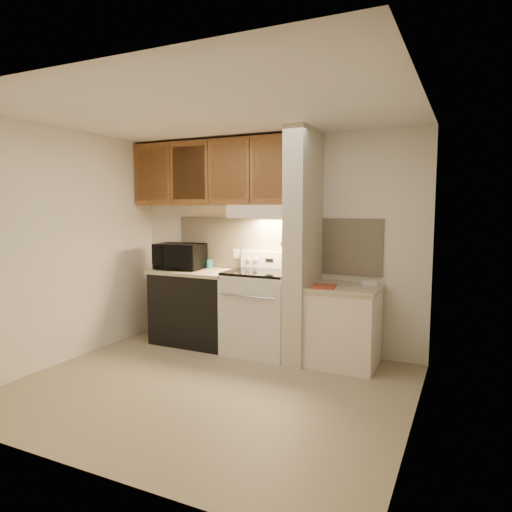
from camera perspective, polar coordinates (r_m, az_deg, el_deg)
The scene contains 50 objects.
floor at distance 4.44m, azimuth -5.92°, elevation -16.04°, with size 3.60×3.60×0.00m, color tan.
ceiling at distance 4.20m, azimuth -6.31°, elevation 17.43°, with size 3.60×3.60×0.00m, color white.
wall_back at distance 5.47m, azimuth 2.12°, elevation 1.67°, with size 3.60×0.02×2.50m, color white.
wall_left at distance 5.30m, azimuth -22.95°, elevation 1.05°, with size 0.02×3.00×2.50m, color white.
wall_right at distance 3.55m, azimuth 19.50°, elevation -1.08°, with size 0.02×3.00×2.50m, color white.
backsplash at distance 5.46m, azimuth 2.07°, elevation 1.50°, with size 2.60×0.02×0.63m, color beige.
range_body at distance 5.28m, azimuth 0.59°, elevation -7.18°, with size 0.76×0.65×0.92m, color silver.
oven_window at distance 4.99m, azimuth -0.94°, elevation -7.48°, with size 0.50×0.01×0.30m, color black.
oven_handle at distance 4.91m, azimuth -1.15°, elevation -5.08°, with size 0.02×0.02×0.65m, color silver.
cooktop at distance 5.19m, azimuth 0.60°, elevation -2.07°, with size 0.74×0.64×0.03m, color black.
range_backguard at distance 5.43m, azimuth 1.86°, elevation -0.48°, with size 0.76×0.08×0.20m, color silver.
range_display at distance 5.40m, azimuth 1.68°, elevation -0.52°, with size 0.10×0.01×0.04m, color black.
range_knob_left_outer at distance 5.51m, azimuth -1.00°, elevation -0.38°, with size 0.05×0.05×0.02m, color silver.
range_knob_left_inner at distance 5.47m, azimuth -0.06°, elevation -0.43°, with size 0.05×0.05×0.02m, color silver.
range_knob_right_inner at distance 5.32m, azimuth 3.44°, elevation -0.62°, with size 0.05×0.05×0.02m, color silver.
range_knob_right_outer at distance 5.29m, azimuth 4.45°, elevation -0.68°, with size 0.05×0.05×0.02m, color silver.
dishwasher_front at distance 5.71m, azimuth -7.46°, elevation -6.47°, with size 1.00×0.63×0.87m, color black.
left_countertop at distance 5.63m, azimuth -7.53°, elevation -1.94°, with size 1.04×0.67×0.04m, color #BDB091.
spoon_rest at distance 5.79m, azimuth -9.61°, elevation -1.47°, with size 0.24×0.08×0.02m, color black.
teal_jar at distance 5.78m, azimuth -5.94°, elevation -0.96°, with size 0.10×0.10×0.11m, color #1E6266.
outlet at distance 5.67m, azimuth -2.45°, elevation 0.30°, with size 0.08×0.01×0.12m, color #F2E0CC.
microwave at distance 5.71m, azimuth -9.51°, elevation -0.05°, with size 0.57×0.39×0.32m, color black.
partition_pillar at distance 4.96m, azimuth 5.94°, elevation 1.18°, with size 0.22×0.70×2.50m, color beige.
pillar_trim at distance 5.00m, azimuth 4.69°, elevation 1.81°, with size 0.01×0.70×0.04m, color brown.
knife_strip at distance 4.95m, azimuth 4.42°, elevation 2.00°, with size 0.02×0.42×0.04m, color black.
knife_blade_a at distance 4.81m, azimuth 3.60°, elevation 0.70°, with size 0.01×0.04×0.16m, color silver.
knife_handle_a at distance 4.80m, azimuth 3.62°, elevation 2.48°, with size 0.02×0.02×0.10m, color black.
knife_blade_b at distance 4.88m, azimuth 3.91°, elevation 0.65°, with size 0.01×0.04×0.18m, color silver.
knife_handle_b at distance 4.88m, azimuth 3.97°, elevation 2.53°, with size 0.02×0.02×0.10m, color black.
knife_blade_c at distance 4.97m, azimuth 4.31°, elevation 0.63°, with size 0.01×0.04×0.20m, color silver.
knife_handle_c at distance 4.94m, azimuth 4.26°, elevation 2.58°, with size 0.02×0.02×0.10m, color black.
knife_blade_d at distance 5.04m, azimuth 4.61°, elevation 0.93°, with size 0.01×0.04×0.16m, color silver.
knife_handle_d at distance 5.03m, azimuth 4.66°, elevation 2.64°, with size 0.02×0.02×0.10m, color black.
knife_blade_e at distance 5.10m, azimuth 4.88°, elevation 0.88°, with size 0.01×0.04×0.18m, color silver.
knife_handle_e at distance 5.11m, azimuth 4.97°, elevation 2.68°, with size 0.02×0.02×0.10m, color black.
oven_mitt at distance 5.17m, azimuth 5.18°, elevation 1.13°, with size 0.03×0.09×0.22m, color slate.
right_cab_base at distance 4.97m, azimuth 10.89°, elevation -8.78°, with size 0.70×0.60×0.81m, color #F2E0CC.
right_countertop at distance 4.88m, azimuth 10.99°, elevation -3.95°, with size 0.74×0.64×0.04m, color #BDB091.
red_folder at distance 4.78m, azimuth 8.46°, elevation -3.80°, with size 0.24×0.33×0.01m, color #AC4026.
white_box at distance 5.00m, azimuth 13.96°, elevation -3.32°, with size 0.15×0.10×0.04m, color white.
range_hood at distance 5.25m, azimuth 1.18°, elevation 5.58°, with size 0.78×0.44×0.15m, color #F2E0CC.
hood_lip at distance 5.06m, azimuth 0.20°, elevation 5.06°, with size 0.78×0.04×0.06m, color #F2E0CC.
upper_cabinets at distance 5.62m, azimuth -5.15°, elevation 10.29°, with size 2.18×0.33×0.77m, color brown.
cab_door_a at distance 5.95m, azimuth -12.85°, elevation 9.93°, with size 0.46×0.01×0.63m, color brown.
cab_gap_a at distance 5.79m, azimuth -10.70°, elevation 10.09°, with size 0.01×0.01×0.73m, color black.
cab_door_b at distance 5.63m, azimuth -8.42°, elevation 10.24°, with size 0.46×0.01×0.63m, color brown.
cab_gap_b at distance 5.49m, azimuth -6.01°, elevation 10.38°, with size 0.01×0.01×0.73m, color black.
cab_door_c at distance 5.35m, azimuth -3.47°, elevation 10.51°, with size 0.46×0.01×0.63m, color brown.
cab_gap_c at distance 5.22m, azimuth -0.81°, elevation 10.63°, with size 0.01×0.01×0.73m, color black.
cab_door_d at distance 5.11m, azimuth 1.98°, elevation 10.73°, with size 0.46×0.01×0.63m, color brown.
Camera 1 is at (2.15, -3.51, 1.67)m, focal length 32.00 mm.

